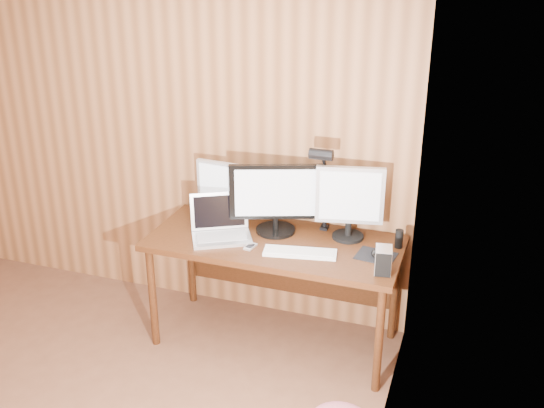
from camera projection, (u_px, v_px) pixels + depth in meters
The scene contains 12 objects.
desk at pixel (278, 253), 4.13m from camera, with size 1.60×0.70×0.75m.
monitor_center at pixel (276, 197), 4.05m from camera, with size 0.57×0.26×0.46m.
monitor_left at pixel (222, 189), 4.24m from camera, with size 0.36×0.17×0.41m.
monitor_right at pixel (350, 200), 3.95m from camera, with size 0.42×0.20×0.48m.
laptop at pixel (221, 226), 4.06m from camera, with size 0.46×0.43×0.26m.
keyboard at pixel (300, 252), 3.84m from camera, with size 0.46×0.21×0.02m.
mousepad at pixel (376, 256), 3.82m from camera, with size 0.23×0.19×0.00m, color black.
mouse at pixel (376, 253), 3.81m from camera, with size 0.06×0.10×0.04m, color black.
hard_drive at pixel (383, 260), 3.61m from camera, with size 0.11×0.15×0.15m.
phone at pixel (250, 247), 3.92m from camera, with size 0.06×0.10×0.01m.
speaker at pixel (399, 239), 3.90m from camera, with size 0.05×0.05×0.12m, color black.
desk_lamp at pixel (323, 177), 3.95m from camera, with size 0.14×0.21×0.63m.
Camera 1 is at (2.08, -1.79, 2.52)m, focal length 42.00 mm.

